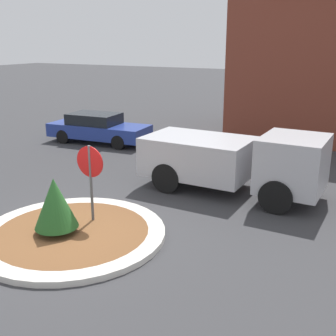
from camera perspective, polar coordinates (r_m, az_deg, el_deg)
ground_plane at (r=10.57m, az=-12.83°, el=-9.01°), size 120.00×120.00×0.00m
traffic_island at (r=10.54m, az=-12.86°, el=-8.66°), size 4.51×4.51×0.14m
stop_sign at (r=10.57m, az=-10.47°, el=-0.36°), size 0.78×0.07×2.10m
island_shrub at (r=10.23m, az=-15.05°, el=-4.58°), size 1.03×1.03×1.36m
utility_truck at (r=12.98m, az=8.79°, el=1.12°), size 5.53×2.30×1.97m
parked_sedan_blue at (r=19.69m, az=-9.46°, el=5.38°), size 4.79×2.12×1.35m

